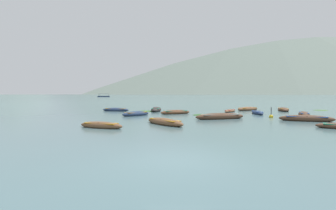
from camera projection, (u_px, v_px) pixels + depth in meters
ground_plane at (191, 94)px, 1500.29m from camera, size 6000.00×6000.00×0.00m
mountain_0 at (12, 77)px, 2046.78m from camera, size 998.75×998.75×275.96m
mountain_1 at (130, 72)px, 2280.04m from camera, size 1559.67×1559.67×405.04m
mountain_2 at (262, 53)px, 1783.34m from camera, size 2585.08×2585.08×589.14m
rowboat_1 at (101, 125)px, 16.01m from camera, size 3.26×1.74×0.49m
rowboat_2 at (230, 111)px, 30.21m from camera, size 2.11×3.27×0.38m
rowboat_3 at (304, 114)px, 24.86m from camera, size 1.95×3.54×0.52m
rowboat_4 at (136, 114)px, 25.05m from camera, size 2.85×3.16×0.54m
rowboat_5 at (156, 109)px, 31.64m from camera, size 1.41×4.53×0.64m
rowboat_6 at (283, 110)px, 31.90m from camera, size 1.81×3.96×0.55m
rowboat_7 at (306, 119)px, 19.99m from camera, size 4.17×2.07×0.61m
rowboat_8 at (220, 117)px, 21.73m from camera, size 4.67×2.78×0.64m
rowboat_9 at (257, 113)px, 26.93m from camera, size 0.88×3.39×0.47m
rowboat_10 at (165, 122)px, 17.78m from camera, size 3.44×3.76×0.56m
rowboat_11 at (175, 112)px, 27.25m from camera, size 3.57×2.74×0.53m
rowboat_12 at (248, 109)px, 33.10m from camera, size 3.69×3.42×0.56m
rowboat_13 at (116, 110)px, 31.59m from camera, size 3.57×1.46×0.53m
ferry_0 at (104, 96)px, 181.68m from camera, size 9.11×5.76×2.54m
mooring_buoy at (271, 116)px, 22.97m from camera, size 0.36×0.36×1.05m
weed_patch_0 at (148, 111)px, 31.32m from camera, size 2.78×2.62×0.14m
weed_patch_1 at (321, 110)px, 32.99m from camera, size 1.84×1.48×0.14m
weed_patch_2 at (201, 115)px, 25.77m from camera, size 2.46×2.72×0.14m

